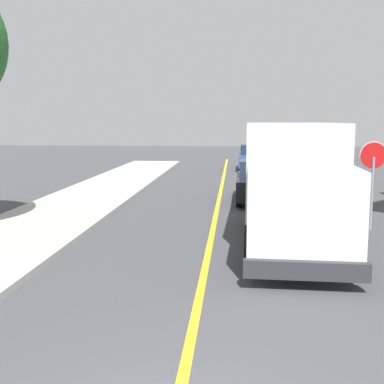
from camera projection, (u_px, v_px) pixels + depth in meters
centre_line_yellow at (212, 232)px, 14.61m from camera, size 0.16×56.00×0.01m
box_truck at (293, 178)px, 13.11m from camera, size 2.68×7.27×3.20m
parked_car_near at (259, 182)px, 20.20m from camera, size 1.90×4.44×1.67m
parked_car_mid at (270, 168)px, 25.89m from camera, size 1.91×4.44×1.67m
parked_car_far at (252, 158)px, 33.26m from camera, size 1.90×4.44×1.67m
stop_sign at (373, 168)px, 14.76m from camera, size 0.80×0.10×2.65m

